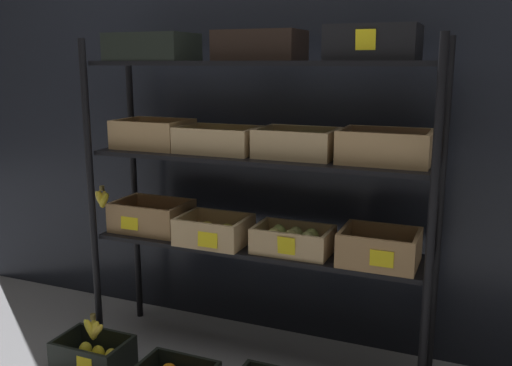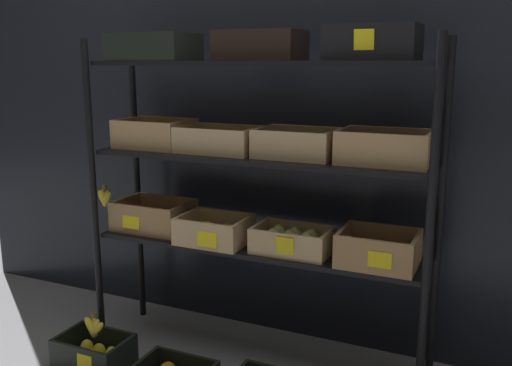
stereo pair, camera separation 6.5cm
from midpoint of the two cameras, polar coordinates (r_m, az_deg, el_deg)
ground_plane at (r=2.71m, az=-0.72°, el=-17.43°), size 10.00×10.00×0.00m
storefront_wall at (r=2.71m, az=2.33°, el=7.20°), size 3.90×0.12×2.21m
display_rack at (r=2.40m, az=-0.90°, el=2.73°), size 1.61×0.37×1.48m
crate_ground_lemon at (r=2.72m, az=-16.92°, el=-16.57°), size 0.32×0.23×0.14m
banana_bunch_loose at (r=2.65m, az=-16.97°, el=-14.10°), size 0.13×0.04×0.12m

